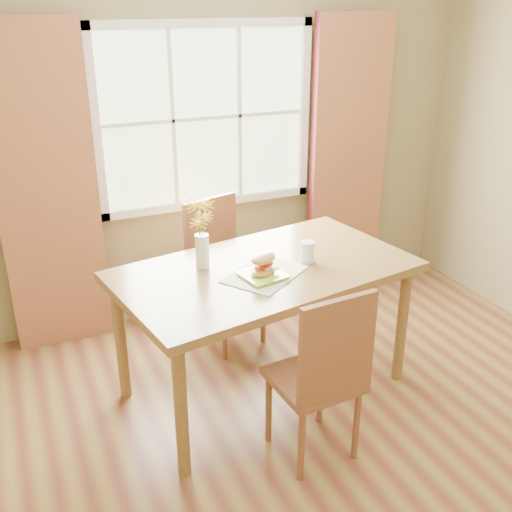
{
  "coord_description": "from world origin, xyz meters",
  "views": [
    {
      "loc": [
        -1.39,
        -2.22,
        2.3
      ],
      "look_at": [
        -0.15,
        0.63,
        0.95
      ],
      "focal_mm": 42.0,
      "sensor_mm": 36.0,
      "label": 1
    }
  ],
  "objects_px": {
    "dining_table": "(265,281)",
    "chair_near": "(324,371)",
    "croissant_sandwich": "(263,264)",
    "flower_vase": "(201,227)",
    "chair_far": "(220,265)",
    "water_glass": "(307,252)"
  },
  "relations": [
    {
      "from": "chair_near",
      "to": "croissant_sandwich",
      "type": "distance_m",
      "value": 0.7
    },
    {
      "from": "dining_table",
      "to": "flower_vase",
      "type": "xyz_separation_m",
      "value": [
        -0.33,
        0.15,
        0.34
      ]
    },
    {
      "from": "dining_table",
      "to": "chair_near",
      "type": "height_order",
      "value": "chair_near"
    },
    {
      "from": "croissant_sandwich",
      "to": "flower_vase",
      "type": "height_order",
      "value": "flower_vase"
    },
    {
      "from": "chair_near",
      "to": "water_glass",
      "type": "distance_m",
      "value": 0.81
    },
    {
      "from": "dining_table",
      "to": "croissant_sandwich",
      "type": "height_order",
      "value": "croissant_sandwich"
    },
    {
      "from": "dining_table",
      "to": "chair_near",
      "type": "xyz_separation_m",
      "value": [
        0.01,
        -0.71,
        -0.2
      ]
    },
    {
      "from": "dining_table",
      "to": "chair_near",
      "type": "bearing_deg",
      "value": -99.4
    },
    {
      "from": "croissant_sandwich",
      "to": "water_glass",
      "type": "relative_size",
      "value": 1.62
    },
    {
      "from": "dining_table",
      "to": "chair_far",
      "type": "xyz_separation_m",
      "value": [
        -0.03,
        0.71,
        -0.19
      ]
    },
    {
      "from": "croissant_sandwich",
      "to": "flower_vase",
      "type": "bearing_deg",
      "value": 104.99
    },
    {
      "from": "dining_table",
      "to": "flower_vase",
      "type": "bearing_deg",
      "value": 145.89
    },
    {
      "from": "chair_near",
      "to": "croissant_sandwich",
      "type": "relative_size",
      "value": 4.91
    },
    {
      "from": "chair_far",
      "to": "flower_vase",
      "type": "xyz_separation_m",
      "value": [
        -0.31,
        -0.56,
        0.52
      ]
    },
    {
      "from": "dining_table",
      "to": "water_glass",
      "type": "distance_m",
      "value": 0.3
    },
    {
      "from": "chair_near",
      "to": "water_glass",
      "type": "height_order",
      "value": "chair_near"
    },
    {
      "from": "water_glass",
      "to": "dining_table",
      "type": "bearing_deg",
      "value": 174.44
    },
    {
      "from": "dining_table",
      "to": "croissant_sandwich",
      "type": "xyz_separation_m",
      "value": [
        -0.07,
        -0.12,
        0.17
      ]
    },
    {
      "from": "flower_vase",
      "to": "water_glass",
      "type": "bearing_deg",
      "value": -16.38
    },
    {
      "from": "dining_table",
      "to": "croissant_sandwich",
      "type": "relative_size",
      "value": 9.0
    },
    {
      "from": "croissant_sandwich",
      "to": "flower_vase",
      "type": "distance_m",
      "value": 0.42
    },
    {
      "from": "chair_far",
      "to": "water_glass",
      "type": "distance_m",
      "value": 0.85
    }
  ]
}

